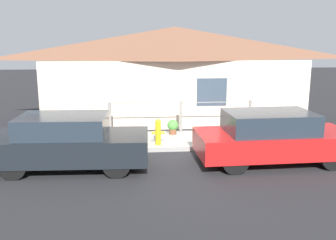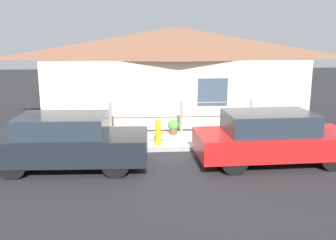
{
  "view_description": "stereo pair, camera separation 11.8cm",
  "coord_description": "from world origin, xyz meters",
  "px_view_note": "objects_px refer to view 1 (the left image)",
  "views": [
    {
      "loc": [
        -1.51,
        -10.55,
        3.32
      ],
      "look_at": [
        -0.58,
        0.3,
        0.9
      ],
      "focal_mm": 40.0,
      "sensor_mm": 36.0,
      "label": 1
    },
    {
      "loc": [
        -1.39,
        -10.56,
        3.32
      ],
      "look_at": [
        -0.58,
        0.3,
        0.9
      ],
      "focal_mm": 40.0,
      "sensor_mm": 36.0,
      "label": 2
    }
  ],
  "objects_px": {
    "car_right": "(273,137)",
    "fire_hydrant": "(158,131)",
    "potted_plant_near_hydrant": "(173,126)",
    "car_left": "(69,142)",
    "potted_plant_by_fence": "(93,127)"
  },
  "relations": [
    {
      "from": "fire_hydrant",
      "to": "potted_plant_by_fence",
      "type": "height_order",
      "value": "fire_hydrant"
    },
    {
      "from": "car_right",
      "to": "potted_plant_near_hydrant",
      "type": "xyz_separation_m",
      "value": [
        -2.41,
        2.73,
        -0.3
      ]
    },
    {
      "from": "car_left",
      "to": "fire_hydrant",
      "type": "height_order",
      "value": "car_left"
    },
    {
      "from": "car_left",
      "to": "potted_plant_near_hydrant",
      "type": "distance_m",
      "value": 4.02
    },
    {
      "from": "potted_plant_near_hydrant",
      "to": "potted_plant_by_fence",
      "type": "height_order",
      "value": "potted_plant_by_fence"
    },
    {
      "from": "fire_hydrant",
      "to": "potted_plant_by_fence",
      "type": "relative_size",
      "value": 1.42
    },
    {
      "from": "fire_hydrant",
      "to": "potted_plant_near_hydrant",
      "type": "bearing_deg",
      "value": 64.74
    },
    {
      "from": "potted_plant_near_hydrant",
      "to": "fire_hydrant",
      "type": "bearing_deg",
      "value": -115.26
    },
    {
      "from": "car_right",
      "to": "car_left",
      "type": "bearing_deg",
      "value": 178.08
    },
    {
      "from": "potted_plant_near_hydrant",
      "to": "potted_plant_by_fence",
      "type": "distance_m",
      "value": 2.64
    },
    {
      "from": "car_right",
      "to": "fire_hydrant",
      "type": "height_order",
      "value": "car_right"
    },
    {
      "from": "potted_plant_near_hydrant",
      "to": "car_right",
      "type": "bearing_deg",
      "value": -48.62
    },
    {
      "from": "potted_plant_near_hydrant",
      "to": "car_left",
      "type": "bearing_deg",
      "value": -137.15
    },
    {
      "from": "potted_plant_by_fence",
      "to": "fire_hydrant",
      "type": "bearing_deg",
      "value": -30.48
    },
    {
      "from": "car_left",
      "to": "car_right",
      "type": "xyz_separation_m",
      "value": [
        5.35,
        -0.0,
        -0.0
      ]
    }
  ]
}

